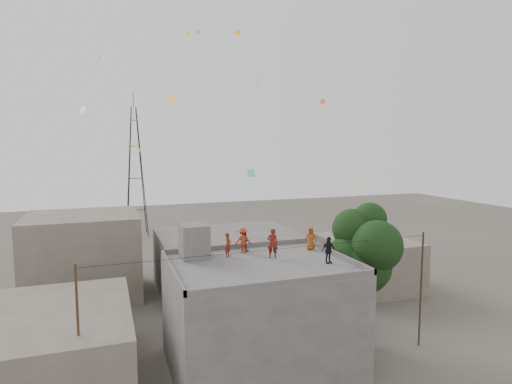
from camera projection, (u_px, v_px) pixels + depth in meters
ground at (259, 366)px, 24.84m from camera, size 140.00×140.00×0.00m
main_building at (259, 316)px, 24.50m from camera, size 10.00×8.00×6.10m
parapet at (260, 261)px, 24.15m from camera, size 10.00×8.00×0.30m
stair_head_box at (194, 241)px, 25.43m from camera, size 1.60×1.80×2.00m
neighbor_west at (54, 348)px, 22.84m from camera, size 8.00×10.00×4.00m
neighbor_north at (227, 260)px, 38.34m from camera, size 12.00×9.00×5.00m
neighbor_northwest at (84, 255)px, 36.12m from camera, size 9.00×8.00×7.00m
neighbor_east at (367, 263)px, 38.62m from camera, size 7.00×8.00×4.40m
tree at (365, 251)px, 27.17m from camera, size 4.90×4.60×9.10m
utility_line at (276, 309)px, 23.41m from camera, size 20.12×0.62×7.40m
transmission_tower at (135, 171)px, 59.98m from camera, size 2.97×2.97×20.01m
person_red_adult at (272, 243)px, 25.39m from camera, size 0.75×0.60×1.77m
person_orange_child at (311, 239)px, 27.35m from camera, size 0.85×0.78×1.46m
person_dark_child at (244, 241)px, 27.10m from camera, size 0.79×0.80×1.30m
person_dark_adult at (328, 250)px, 24.21m from camera, size 0.94×0.52×1.53m
person_orange_adult at (243, 240)px, 26.55m from camera, size 1.04×0.62×1.57m
person_red_child at (228, 245)px, 25.64m from camera, size 0.60×0.64×1.47m
kites at (238, 102)px, 29.10m from camera, size 19.21×18.31×12.91m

